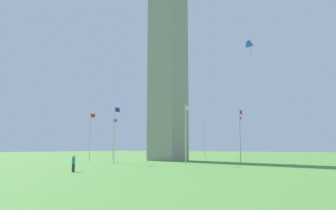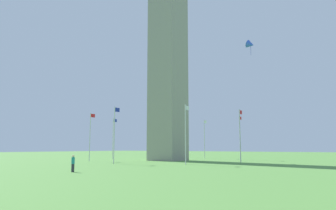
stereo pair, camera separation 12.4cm
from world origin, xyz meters
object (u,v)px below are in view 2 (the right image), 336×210
Objects in this scene: obelisk_monument at (168,27)px; flagpole_sw at (186,131)px; flagpole_n at (205,137)px; flagpole_e at (113,137)px; flagpole_s at (115,132)px; kite_blue_delta at (251,45)px; flagpole_ne at (157,137)px; flagpole_w at (240,133)px; flagpole_nw at (240,136)px; person_teal_shirt at (73,163)px; flagpole_se at (90,135)px.

flagpole_sw is (-10.05, -10.10, -21.11)m from obelisk_monument.
flagpole_n is 20.20m from flagpole_e.
flagpole_s is (-14.29, -14.29, 0.00)m from flagpole_e.
flagpole_ne is at bearing 57.64° from kite_blue_delta.
obelisk_monument is 24.11× the size of kite_blue_delta.
flagpole_e and flagpole_w have the same top height.
flagpole_nw is at bearing 27.02° from kite_blue_delta.
flagpole_se is at bearing 20.56° from person_teal_shirt.
flagpole_sw is at bearing -134.84° from obelisk_monument.
flagpole_ne and flagpole_nw have the same top height.
kite_blue_delta reaches higher than flagpole_e.
flagpole_w is at bearing -67.50° from flagpole_se.
person_teal_shirt is (-42.93, -8.42, -3.87)m from flagpole_n.
flagpole_e is (0.06, 14.29, -21.11)m from obelisk_monument.
flagpole_e is 1.00× the size of flagpole_se.
flagpole_e is 1.00× the size of flagpole_sw.
kite_blue_delta is at bearing -82.37° from flagpole_sw.
flagpole_e is at bearing 112.50° from flagpole_nw.
flagpole_ne is 1.00× the size of flagpole_nw.
flagpole_sw is at bearing -29.60° from person_teal_shirt.
flagpole_s is (-24.39, -10.10, 0.00)m from flagpole_ne.
flagpole_nw is at bearing -0.00° from flagpole_sw.
flagpole_w is (-14.29, -14.29, 0.00)m from flagpole_n.
obelisk_monument reaches higher than flagpole_se.
flagpole_n is 1.00× the size of flagpole_sw.
flagpole_nw is (24.39, -10.10, 0.00)m from flagpole_s.
flagpole_se is (-24.39, 10.10, 0.00)m from flagpole_n.
person_teal_shirt is (-28.64, -22.70, -3.87)m from flagpole_e.
flagpole_ne is at bearing 22.50° from flagpole_s.
flagpole_w is (-10.10, -24.39, 0.00)m from flagpole_ne.
flagpole_n is at bearing -67.50° from flagpole_ne.
person_teal_shirt is at bearing -135.03° from flagpole_se.
flagpole_se is 1.00× the size of flagpole_s.
kite_blue_delta is (5.48, -19.75, 11.55)m from flagpole_s.
flagpole_e is 37.00m from kite_blue_delta.
flagpole_se is at bearing 157.50° from flagpole_n.
obelisk_monument is 25.47m from flagpole_se.
flagpole_se is 26.40m from flagpole_w.
flagpole_e reaches higher than person_teal_shirt.
kite_blue_delta reaches higher than flagpole_s.
flagpole_ne is 20.20m from flagpole_se.
flagpole_n is at bearing -22.50° from flagpole_se.
flagpole_nw is at bearing -45.00° from flagpole_se.
flagpole_nw is 38.97m from person_teal_shirt.
obelisk_monument is 25.52m from flagpole_n.
flagpole_sw is 5.09× the size of person_teal_shirt.
flagpole_w reaches higher than person_teal_shirt.
flagpole_e is at bearing 14.00° from person_teal_shirt.
flagpole_ne is 28.57m from flagpole_sw.
flagpole_w is (0.06, -14.29, -21.11)m from obelisk_monument.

